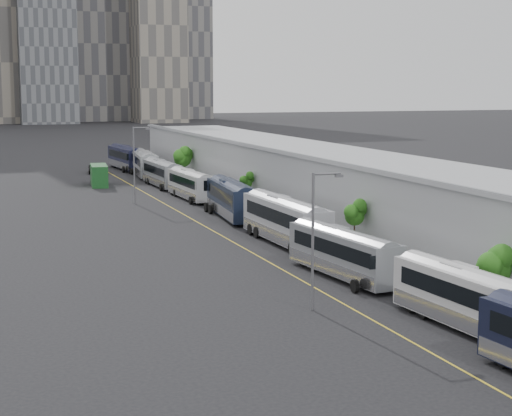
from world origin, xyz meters
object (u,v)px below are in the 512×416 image
bus_7 (162,176)px  suv (97,168)px  bus_9 (126,160)px  bus_6 (191,187)px  street_lamp_near (316,231)px  bus_4 (286,225)px  street_lamp_far (136,160)px  bus_3 (344,258)px  bus_5 (232,202)px  shipping_container (99,175)px  bus_2 (472,305)px  bus_8 (145,166)px

bus_7 → suv: 22.00m
bus_7 → bus_9: size_ratio=0.92×
bus_6 → street_lamp_near: (-6.24, -52.43, 3.46)m
bus_6 → suv: bus_6 is taller
bus_6 → bus_4: bearing=-91.8°
bus_4 → street_lamp_near: street_lamp_near is taller
street_lamp_far → suv: size_ratio=1.64×
bus_7 → bus_6: bearing=-90.3°
bus_3 → bus_5: bus_5 is taller
street_lamp_near → street_lamp_far: (-0.86, 50.57, 0.24)m
bus_3 → bus_4: size_ratio=0.88×
bus_3 → shipping_container: bearing=91.0°
bus_2 → bus_6: (-0.23, 59.59, -0.02)m
bus_4 → bus_6: 31.29m
bus_4 → street_lamp_far: 30.49m
suv → bus_3: bearing=-78.5°
bus_3 → bus_6: size_ratio=1.02×
bus_6 → street_lamp_far: bearing=-167.3°
bus_2 → street_lamp_far: street_lamp_far is taller
bus_4 → street_lamp_near: (-6.31, -21.14, 3.23)m
bus_7 → bus_9: bearing=88.8°
suv → bus_9: bearing=44.4°
bus_6 → street_lamp_near: street_lamp_near is taller
bus_6 → shipping_container: bearing=113.1°
street_lamp_near → suv: 87.63m
bus_3 → bus_8: size_ratio=0.92×
bus_2 → bus_6: 59.59m
bus_8 → shipping_container: 13.15m
bus_4 → bus_7: bus_4 is taller
bus_7 → bus_8: size_ratio=0.93×
suv → bus_8: bearing=-42.5°
bus_6 → suv: size_ratio=2.22×
bus_9 → suv: bearing=-147.7°
bus_8 → shipping_container: bearing=-124.9°
bus_7 → street_lamp_far: street_lamp_far is taller
bus_8 → bus_9: size_ratio=0.99×
bus_4 → shipping_container: size_ratio=2.18×
bus_5 → bus_3: bearing=-86.9°
bus_3 → bus_7: size_ratio=0.99×
bus_5 → suv: bus_5 is taller
bus_6 → bus_9: bus_9 is taller
bus_5 → bus_6: (-0.20, 15.60, -0.15)m
bus_9 → street_lamp_near: street_lamp_near is taller
bus_6 → street_lamp_near: 52.91m
bus_4 → bus_5: bus_4 is taller
bus_6 → street_lamp_far: street_lamp_far is taller
street_lamp_near → shipping_container: bearing=91.7°
bus_2 → bus_8: 87.35m
street_lamp_far → suv: bearing=88.1°
bus_7 → street_lamp_far: size_ratio=1.38×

